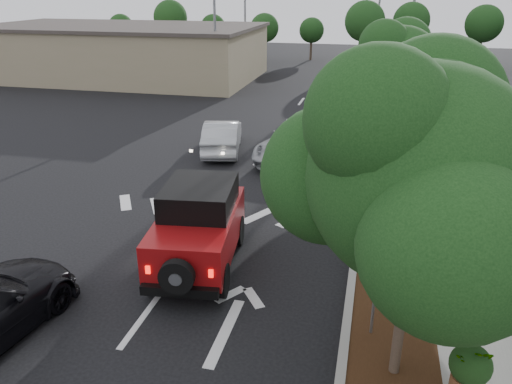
% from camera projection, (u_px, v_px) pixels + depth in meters
% --- Properties ---
extents(ground, '(120.00, 120.00, 0.00)m').
position_uv_depth(ground, '(142.00, 319.00, 11.47)').
color(ground, black).
rests_on(ground, ground).
extents(curb, '(0.20, 70.00, 0.15)m').
position_uv_depth(curb, '(365.00, 164.00, 21.22)').
color(curb, '#9E9B93').
rests_on(curb, ground).
extents(planting_strip, '(1.80, 70.00, 0.12)m').
position_uv_depth(planting_strip, '(389.00, 166.00, 21.01)').
color(planting_strip, black).
rests_on(planting_strip, ground).
extents(sidewalk, '(2.00, 70.00, 0.12)m').
position_uv_depth(sidewalk, '(437.00, 170.00, 20.60)').
color(sidewalk, gray).
rests_on(sidewalk, ground).
extents(hedge, '(0.80, 70.00, 0.80)m').
position_uv_depth(hedge, '(474.00, 164.00, 20.17)').
color(hedge, black).
rests_on(hedge, ground).
extents(commercial_building, '(22.00, 12.00, 4.00)m').
position_uv_depth(commercial_building, '(121.00, 53.00, 41.12)').
color(commercial_building, gray).
rests_on(commercial_building, ground).
extents(transmission_tower, '(7.00, 4.00, 28.00)m').
position_uv_depth(transmission_tower, '(391.00, 58.00, 53.28)').
color(transmission_tower, slate).
rests_on(transmission_tower, ground).
extents(street_tree_near, '(3.80, 3.80, 5.92)m').
position_uv_depth(street_tree_near, '(393.00, 375.00, 9.81)').
color(street_tree_near, '#113311').
rests_on(street_tree_near, ground).
extents(street_tree_mid, '(3.20, 3.20, 5.32)m').
position_uv_depth(street_tree_mid, '(390.00, 223.00, 16.09)').
color(street_tree_mid, '#113311').
rests_on(street_tree_mid, ground).
extents(street_tree_far, '(3.40, 3.40, 5.62)m').
position_uv_depth(street_tree_far, '(389.00, 160.00, 21.93)').
color(street_tree_far, '#113311').
rests_on(street_tree_far, ground).
extents(light_pole_a, '(2.00, 0.22, 9.00)m').
position_uv_depth(light_pole_a, '(217.00, 91.00, 36.23)').
color(light_pole_a, slate).
rests_on(light_pole_a, ground).
extents(light_pole_b, '(2.00, 0.22, 9.00)m').
position_uv_depth(light_pole_b, '(245.00, 67.00, 47.23)').
color(light_pole_b, slate).
rests_on(light_pole_b, ground).
extents(red_jeep, '(2.43, 4.56, 2.26)m').
position_uv_depth(red_jeep, '(200.00, 224.00, 13.42)').
color(red_jeep, black).
rests_on(red_jeep, ground).
extents(silver_suv_ahead, '(3.71, 5.86, 1.51)m').
position_uv_depth(silver_suv_ahead, '(299.00, 143.00, 21.73)').
color(silver_suv_ahead, '#A4A7AC').
rests_on(silver_suv_ahead, ground).
extents(silver_sedan_oncoming, '(2.47, 4.66, 1.46)m').
position_uv_depth(silver_sedan_oncoming, '(222.00, 136.00, 22.81)').
color(silver_sedan_oncoming, '#B2B5BA').
rests_on(silver_sedan_oncoming, ground).
extents(parked_suv, '(5.32, 3.62, 1.68)m').
position_uv_depth(parked_suv, '(181.00, 78.00, 36.56)').
color(parked_suv, '#979A9E').
rests_on(parked_suv, ground).
extents(speed_hump_sign, '(0.97, 0.10, 2.06)m').
position_uv_depth(speed_hump_sign, '(376.00, 281.00, 10.33)').
color(speed_hump_sign, slate).
rests_on(speed_hump_sign, ground).
extents(terracotta_planter, '(0.73, 0.73, 1.28)m').
position_uv_depth(terracotta_planter, '(470.00, 370.00, 8.73)').
color(terracotta_planter, brown).
rests_on(terracotta_planter, ground).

